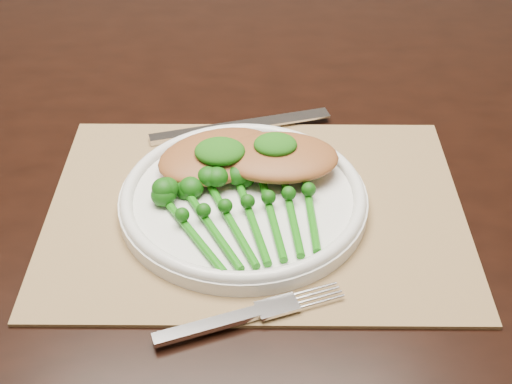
{
  "coord_description": "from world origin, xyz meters",
  "views": [
    {
      "loc": [
        0.22,
        -0.72,
        1.25
      ],
      "look_at": [
        0.21,
        -0.13,
        0.78
      ],
      "focal_mm": 50.0,
      "sensor_mm": 36.0,
      "label": 1
    }
  ],
  "objects_px": {
    "broccolini_bundle": "(252,220)",
    "dining_table": "(208,322)",
    "dinner_plate": "(243,198)",
    "chicken_fillet_left": "(219,156)",
    "placemat": "(256,210)"
  },
  "relations": [
    {
      "from": "dining_table",
      "to": "broccolini_bundle",
      "type": "bearing_deg",
      "value": -70.44
    },
    {
      "from": "dining_table",
      "to": "dinner_plate",
      "type": "distance_m",
      "value": 0.43
    },
    {
      "from": "dinner_plate",
      "to": "broccolini_bundle",
      "type": "xyz_separation_m",
      "value": [
        0.01,
        -0.05,
        0.01
      ]
    },
    {
      "from": "chicken_fillet_left",
      "to": "broccolini_bundle",
      "type": "relative_size",
      "value": 0.68
    },
    {
      "from": "chicken_fillet_left",
      "to": "broccolini_bundle",
      "type": "xyz_separation_m",
      "value": [
        0.04,
        -0.1,
        -0.01
      ]
    },
    {
      "from": "chicken_fillet_left",
      "to": "dinner_plate",
      "type": "bearing_deg",
      "value": -87.28
    },
    {
      "from": "dinner_plate",
      "to": "placemat",
      "type": "bearing_deg",
      "value": -12.85
    },
    {
      "from": "broccolini_bundle",
      "to": "placemat",
      "type": "bearing_deg",
      "value": 67.36
    },
    {
      "from": "placemat",
      "to": "broccolini_bundle",
      "type": "distance_m",
      "value": 0.05
    },
    {
      "from": "broccolini_bundle",
      "to": "dining_table",
      "type": "bearing_deg",
      "value": 92.1
    },
    {
      "from": "placemat",
      "to": "chicken_fillet_left",
      "type": "bearing_deg",
      "value": 126.88
    },
    {
      "from": "placemat",
      "to": "broccolini_bundle",
      "type": "relative_size",
      "value": 2.18
    },
    {
      "from": "dinner_plate",
      "to": "broccolini_bundle",
      "type": "relative_size",
      "value": 1.3
    },
    {
      "from": "placemat",
      "to": "dinner_plate",
      "type": "height_order",
      "value": "dinner_plate"
    },
    {
      "from": "dining_table",
      "to": "chicken_fillet_left",
      "type": "xyz_separation_m",
      "value": [
        0.04,
        -0.11,
        0.41
      ]
    }
  ]
}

